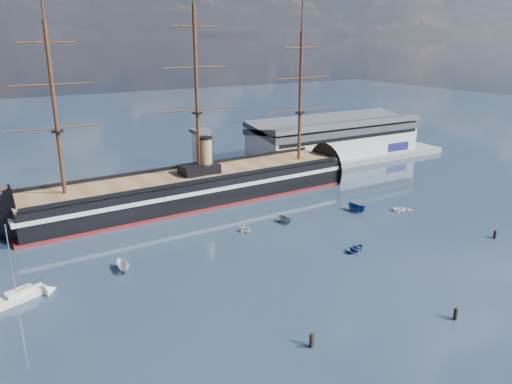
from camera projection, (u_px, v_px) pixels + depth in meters
ground at (249, 222)px, 119.36m from camera, size 600.00×600.00×0.00m
quay at (219, 180)px, 153.79m from camera, size 180.00×18.00×2.00m
warehouse at (334, 137)px, 177.97m from camera, size 63.00×21.00×11.60m
quay_tower at (201, 154)px, 145.01m from camera, size 5.00×5.00×15.00m
warship at (187, 189)px, 131.06m from camera, size 113.16×19.50×53.94m
sailboat at (20, 295)px, 83.84m from camera, size 8.95×5.28×13.76m
motorboat_a at (124, 271)px, 94.43m from camera, size 6.10×2.48×2.40m
motorboat_b at (355, 251)px, 103.34m from camera, size 2.06×3.34×1.45m
motorboat_c at (285, 223)px, 118.69m from camera, size 5.11×2.26×1.99m
motorboat_d at (245, 232)px, 113.17m from camera, size 5.84×3.88×1.97m
motorboat_e at (405, 212)px, 126.17m from camera, size 3.32×3.43×1.59m
motorboat_f at (356, 212)px, 126.30m from camera, size 6.40×3.30×2.44m
piling_near_left at (311, 347)px, 71.30m from camera, size 0.64×0.64×2.94m
piling_near_mid at (455, 319)px, 78.30m from camera, size 0.64×0.64×2.72m
piling_far_right at (494, 238)px, 109.65m from camera, size 0.64×0.64×2.60m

